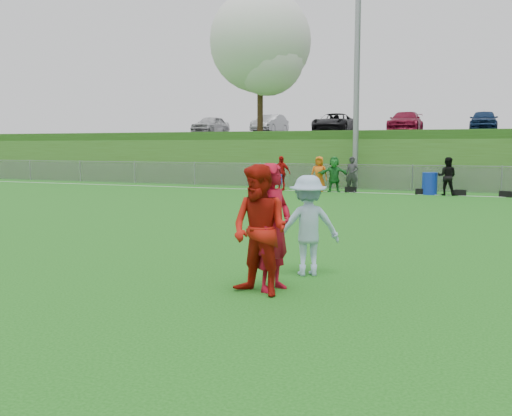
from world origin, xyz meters
The scene contains 15 objects.
ground centered at (0.00, 0.00, 0.00)m, with size 120.00×120.00×0.00m, color #195512.
sideline_far centered at (0.00, 18.00, 0.01)m, with size 60.00×0.10×0.01m, color white.
fence centered at (0.00, 20.00, 0.65)m, with size 58.00×0.06×1.30m.
light_pole centered at (-3.00, 20.80, 6.71)m, with size 1.20×0.40×12.15m.
berm centered at (0.00, 31.00, 1.50)m, with size 120.00×18.00×3.00m, color #2B4F16.
parking_lot centered at (0.00, 33.00, 3.05)m, with size 120.00×12.00×0.10m, color black.
tree_white_flowering centered at (-9.84, 24.92, 8.32)m, with size 6.30×6.30×8.78m.
car_row centered at (-1.17, 32.00, 3.82)m, with size 32.04×5.18×1.44m.
spectator_row centered at (-2.78, 18.00, 0.85)m, with size 8.77×0.89×1.69m.
gear_bags centered at (1.13, 18.10, 0.13)m, with size 7.38×0.49×0.26m.
player_red_left centered at (0.45, -0.58, 0.97)m, with size 0.71×0.46×1.94m, color #AC0B22.
player_red_center centered at (0.36, -0.92, 0.96)m, with size 0.94×0.73×1.93m, color #AE150C.
player_blue centered at (0.63, 0.60, 0.85)m, with size 1.10×0.63×1.70m, color #9FBDDC.
recycling_bin centered at (0.98, 18.17, 0.50)m, with size 0.67×0.67×1.00m, color #102EB1.
camp_chair centered at (-6.02, 17.22, 0.24)m, with size 0.56×0.56×0.83m.
Camera 1 is at (3.42, -8.57, 2.19)m, focal length 40.00 mm.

